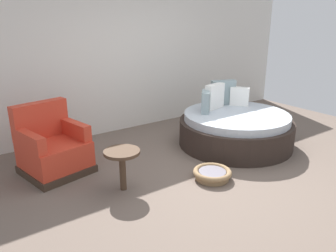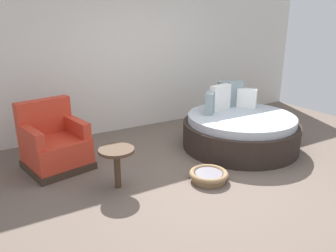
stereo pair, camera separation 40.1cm
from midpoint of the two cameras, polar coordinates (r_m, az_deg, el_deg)
name	(u,v)px [view 1 (the left image)]	position (r m, az deg, el deg)	size (l,w,h in m)	color
ground_plane	(219,176)	(4.50, 6.25, -8.74)	(8.00, 8.00, 0.02)	#66564C
back_wall	(124,56)	(6.18, -9.50, 11.92)	(8.00, 0.12, 2.73)	silver
round_daybed	(235,128)	(5.51, 9.54, -0.38)	(1.86, 1.86, 0.98)	#2D231E
red_armchair	(53,149)	(4.80, -21.72, -3.77)	(0.94, 0.94, 0.94)	#38281E
pet_basket	(212,174)	(4.37, 5.09, -8.32)	(0.51, 0.51, 0.13)	#8E704C
side_table	(122,158)	(4.03, -10.84, -5.49)	(0.44, 0.44, 0.52)	#473323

